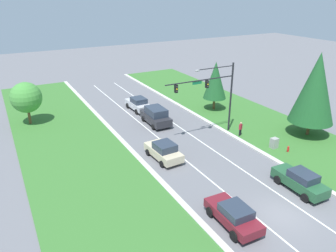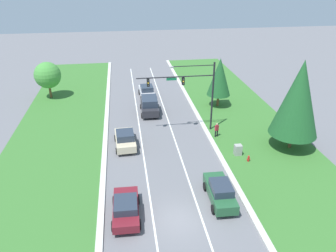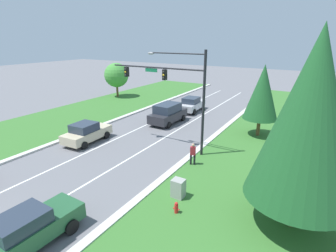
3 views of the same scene
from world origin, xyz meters
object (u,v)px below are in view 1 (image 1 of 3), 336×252
(utility_cabinet, at_px, (274,143))
(pedestrian, at_px, (240,128))
(silver_sedan, at_px, (138,104))
(charcoal_suv, at_px, (156,116))
(conifer_far_right_tree, at_px, (315,88))
(burgundy_sedan, at_px, (234,215))
(forest_sedan, at_px, (300,181))
(champagne_sedan, at_px, (164,151))
(conifer_near_right_tree, at_px, (215,80))
(traffic_signal_mast, at_px, (214,89))
(fire_hydrant, at_px, (288,149))
(oak_near_left_tree, at_px, (26,98))

(utility_cabinet, relative_size, pedestrian, 0.68)
(silver_sedan, relative_size, pedestrian, 2.76)
(charcoal_suv, relative_size, utility_cabinet, 4.22)
(utility_cabinet, xyz_separation_m, conifer_far_right_tree, (5.80, 0.68, 4.90))
(burgundy_sedan, height_order, conifer_far_right_tree, conifer_far_right_tree)
(forest_sedan, bearing_deg, champagne_sedan, 127.43)
(utility_cabinet, distance_m, conifer_far_right_tree, 7.62)
(forest_sedan, distance_m, conifer_near_right_tree, 20.10)
(traffic_signal_mast, xyz_separation_m, forest_sedan, (-0.16, -12.45, -4.41))
(burgundy_sedan, distance_m, fire_hydrant, 13.26)
(fire_hydrant, bearing_deg, champagne_sedan, 157.79)
(silver_sedan, height_order, conifer_near_right_tree, conifer_near_right_tree)
(champagne_sedan, xyz_separation_m, forest_sedan, (7.20, -9.93, 0.02))
(traffic_signal_mast, xyz_separation_m, fire_hydrant, (4.21, -7.24, -4.95))
(traffic_signal_mast, xyz_separation_m, oak_near_left_tree, (-17.49, 13.07, -1.94))
(utility_cabinet, xyz_separation_m, fire_hydrant, (0.61, -1.33, -0.23))
(conifer_near_right_tree, relative_size, conifer_far_right_tree, 0.71)
(charcoal_suv, bearing_deg, burgundy_sedan, -99.14)
(forest_sedan, xyz_separation_m, pedestrian, (2.71, 10.58, 0.06))
(utility_cabinet, distance_m, oak_near_left_tree, 28.50)
(champagne_sedan, bearing_deg, forest_sedan, -56.94)
(forest_sedan, bearing_deg, fire_hydrant, 51.50)
(pedestrian, distance_m, oak_near_left_tree, 25.11)
(forest_sedan, distance_m, charcoal_suv, 18.65)
(conifer_far_right_tree, bearing_deg, champagne_sedan, 170.78)
(traffic_signal_mast, height_order, oak_near_left_tree, traffic_signal_mast)
(forest_sedan, xyz_separation_m, fire_hydrant, (4.37, 5.21, -0.54))
(champagne_sedan, height_order, fire_hydrant, champagne_sedan)
(charcoal_suv, distance_m, conifer_near_right_tree, 9.74)
(traffic_signal_mast, distance_m, pedestrian, 5.39)
(burgundy_sedan, relative_size, fire_hydrant, 6.51)
(conifer_far_right_tree, bearing_deg, fire_hydrant, -158.87)
(champagne_sedan, height_order, utility_cabinet, champagne_sedan)
(forest_sedan, relative_size, utility_cabinet, 4.08)
(silver_sedan, height_order, pedestrian, silver_sedan)
(burgundy_sedan, xyz_separation_m, conifer_far_right_tree, (16.99, 8.03, 4.65))
(burgundy_sedan, relative_size, charcoal_suv, 0.94)
(champagne_sedan, distance_m, conifer_near_right_tree, 15.85)
(champagne_sedan, xyz_separation_m, utility_cabinet, (10.96, -3.40, -0.28))
(silver_sedan, relative_size, conifer_near_right_tree, 0.71)
(oak_near_left_tree, bearing_deg, fire_hydrant, -43.11)
(champagne_sedan, distance_m, conifer_far_right_tree, 17.60)
(utility_cabinet, xyz_separation_m, pedestrian, (-1.04, 4.04, 0.36))
(utility_cabinet, distance_m, fire_hydrant, 1.48)
(utility_cabinet, bearing_deg, burgundy_sedan, -146.69)
(champagne_sedan, distance_m, silver_sedan, 14.29)
(oak_near_left_tree, bearing_deg, pedestrian, -36.71)
(pedestrian, distance_m, conifer_far_right_tree, 8.88)
(champagne_sedan, distance_m, forest_sedan, 12.27)
(pedestrian, height_order, conifer_far_right_tree, conifer_far_right_tree)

